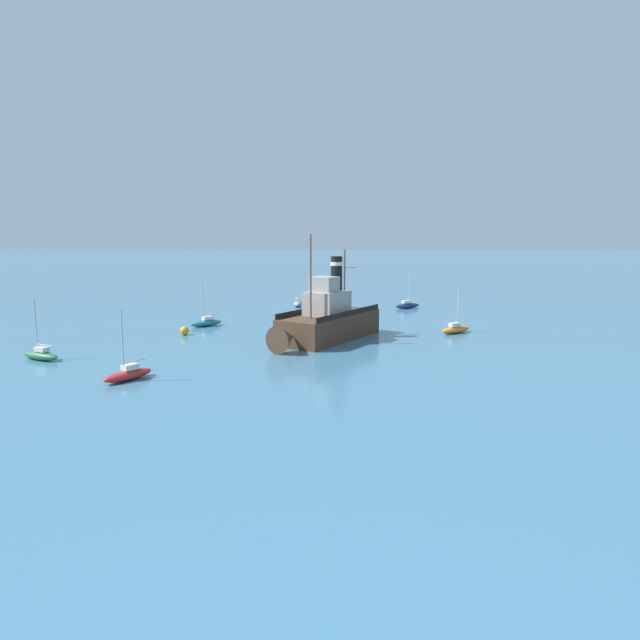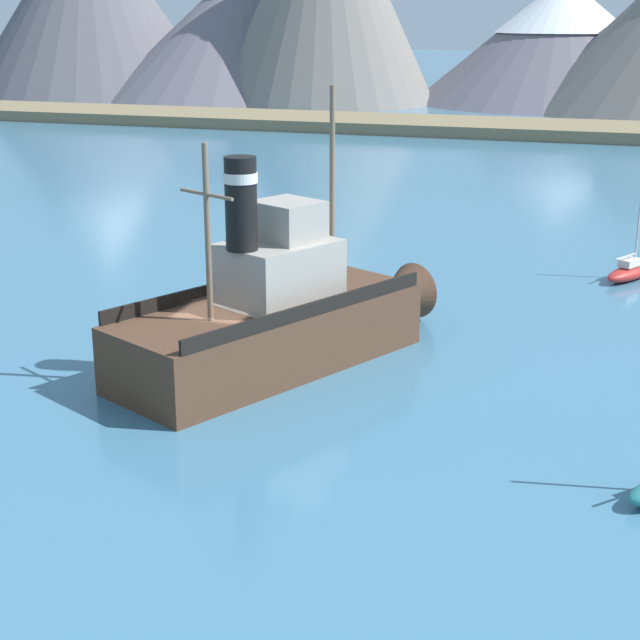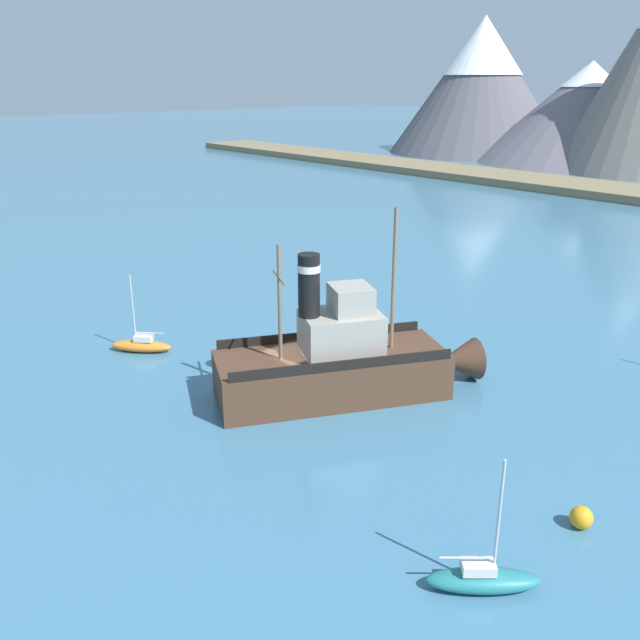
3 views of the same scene
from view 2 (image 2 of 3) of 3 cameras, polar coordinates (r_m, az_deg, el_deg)
The scene contains 5 objects.
ground_plane at distance 35.34m, azimuth -5.87°, elevation -3.17°, with size 600.00×600.00×0.00m, color teal.
mountain_ridge at distance 142.67m, azimuth 12.01°, elevation 17.42°, with size 176.97×50.61×32.75m.
shoreline_strip at distance 107.26m, azimuth 10.95°, elevation 10.91°, with size 240.00×12.00×1.20m, color #7A6B4C.
old_tugboat at distance 35.78m, azimuth -2.27°, elevation 0.27°, with size 9.32×14.43×9.90m.
sailboat_red at distance 49.75m, azimuth 17.62°, elevation 2.74°, with size 2.79×3.86×4.90m.
Camera 2 is at (13.70, -30.10, 12.46)m, focal length 55.00 mm.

